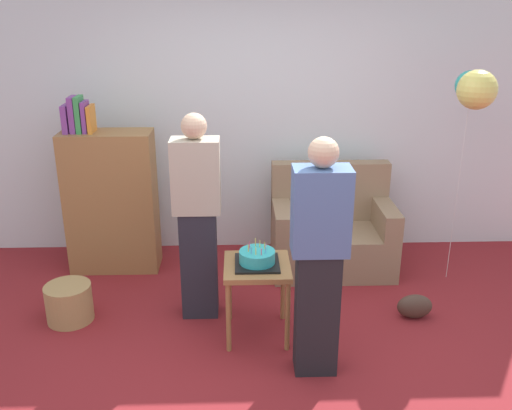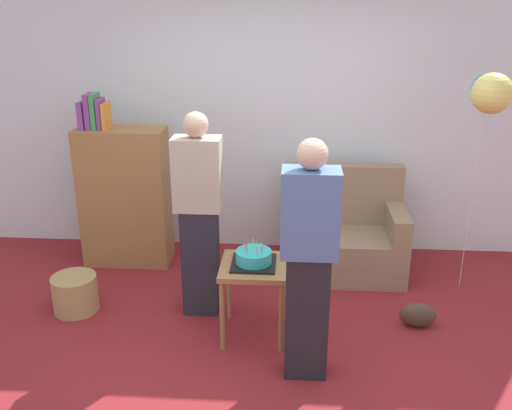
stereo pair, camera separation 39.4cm
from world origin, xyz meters
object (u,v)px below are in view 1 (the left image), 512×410
birthday_cake (257,258)px  handbag (415,306)px  couch (331,233)px  balloon_bunch (475,88)px  side_table (257,275)px  bookshelf (111,200)px  person_holding_cake (319,259)px  person_blowing_candles (197,217)px  wicker_basket (69,303)px

birthday_cake → handbag: size_ratio=1.14×
couch → balloon_bunch: (1.05, -0.29, 1.37)m
couch → side_table: 1.35m
side_table → balloon_bunch: 2.31m
couch → bookshelf: size_ratio=0.68×
birthday_cake → balloon_bunch: (1.78, 0.84, 1.08)m
side_table → person_holding_cake: bearing=-48.9°
balloon_bunch → person_holding_cake: bearing=-137.7°
side_table → person_blowing_candles: bearing=144.6°
person_blowing_candles → balloon_bunch: bearing=18.9°
side_table → handbag: side_table is taller
wicker_basket → couch: bearing=21.8°
handbag → person_blowing_candles: bearing=175.7°
person_blowing_candles → wicker_basket: bearing=-170.4°
person_blowing_candles → handbag: person_blowing_candles is taller
bookshelf → handbag: (2.55, -0.99, -0.57)m
birthday_cake → person_blowing_candles: (-0.44, 0.32, 0.20)m
wicker_basket → balloon_bunch: bearing=10.3°
couch → balloon_bunch: balloon_bunch is taller
bookshelf → person_holding_cake: (1.67, -1.61, 0.16)m
bookshelf → balloon_bunch: size_ratio=0.86×
birthday_cake → balloon_bunch: balloon_bunch is taller
side_table → handbag: bearing=8.5°
bookshelf → person_blowing_candles: (0.85, -0.86, 0.16)m
wicker_basket → balloon_bunch: 3.65m
person_blowing_candles → handbag: 1.86m
bookshelf → wicker_basket: bearing=-100.8°
person_blowing_candles → birthday_cake: bearing=-29.8°
person_blowing_candles → bookshelf: bearing=140.3°
bookshelf → wicker_basket: size_ratio=4.47×
bookshelf → handbag: size_ratio=5.75×
bookshelf → side_table: size_ratio=2.76×
person_blowing_candles → balloon_bunch: balloon_bunch is taller
person_blowing_candles → balloon_bunch: 2.45m
person_holding_cake → bookshelf: bearing=-35.3°
person_holding_cake → balloon_bunch: balloon_bunch is taller
bookshelf → balloon_bunch: 3.26m
birthday_cake → balloon_bunch: size_ratio=0.17×
person_holding_cake → balloon_bunch: (1.40, 1.27, 0.88)m
birthday_cake → person_holding_cake: bearing=-48.9°
person_blowing_candles → person_holding_cake: bearing=-36.7°
birthday_cake → person_blowing_candles: bearing=144.6°
side_table → handbag: (1.26, 0.19, -0.40)m
side_table → person_blowing_candles: person_blowing_candles is taller
side_table → wicker_basket: bearing=170.5°
bookshelf → person_blowing_candles: person_blowing_candles is taller
bookshelf → person_holding_cake: person_holding_cake is taller
wicker_basket → person_blowing_candles: bearing=4.0°
bookshelf → birthday_cake: bookshelf is taller
side_table → person_holding_cake: (0.38, -0.44, 0.34)m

